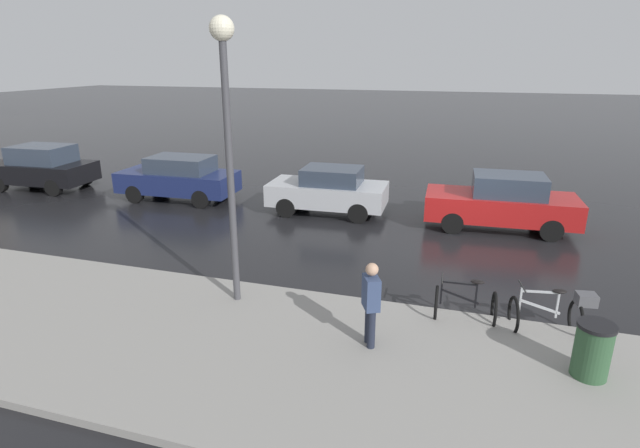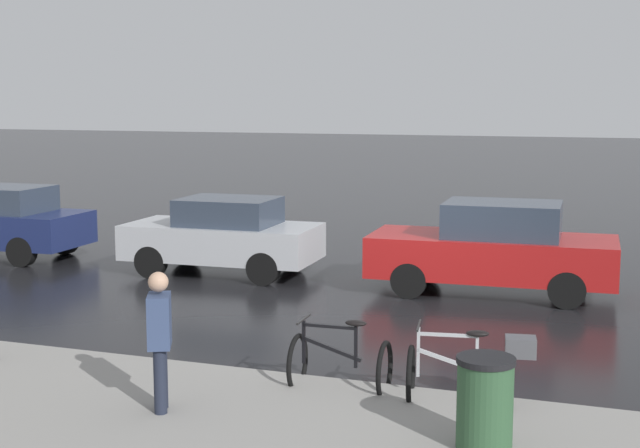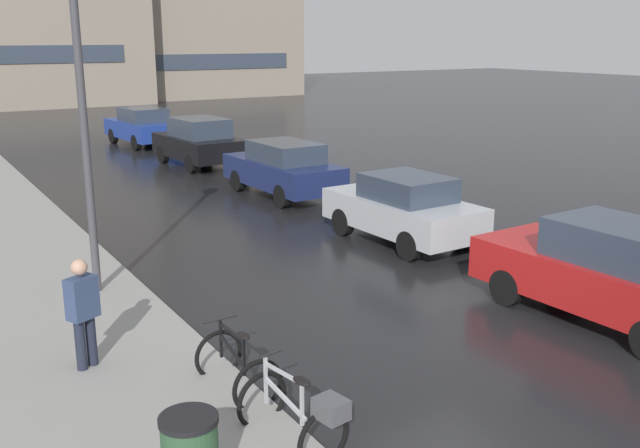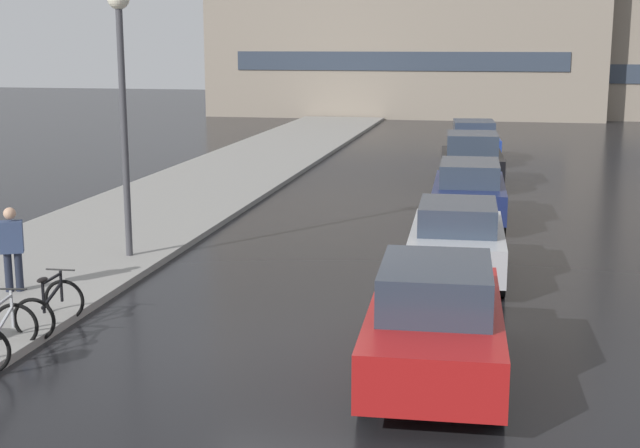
{
  "view_description": "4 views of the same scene",
  "coord_description": "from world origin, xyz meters",
  "px_view_note": "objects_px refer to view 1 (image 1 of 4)",
  "views": [
    {
      "loc": [
        -12.91,
        0.03,
        4.93
      ],
      "look_at": [
        -1.36,
        3.56,
        0.91
      ],
      "focal_mm": 28.0,
      "sensor_mm": 36.0,
      "label": 1
    },
    {
      "loc": [
        -13.57,
        -3.36,
        3.54
      ],
      "look_at": [
        0.3,
        1.6,
        1.45
      ],
      "focal_mm": 50.0,
      "sensor_mm": 36.0,
      "label": 2
    },
    {
      "loc": [
        -7.29,
        -7.87,
        4.54
      ],
      "look_at": [
        -0.91,
        2.53,
        1.31
      ],
      "focal_mm": 40.0,
      "sensor_mm": 36.0,
      "label": 3
    },
    {
      "loc": [
        3.22,
        -12.74,
        4.6
      ],
      "look_at": [
        0.3,
        1.61,
        1.58
      ],
      "focal_mm": 50.0,
      "sensor_mm": 36.0,
      "label": 4
    }
  ],
  "objects_px": {
    "streetlamp": "(227,114)",
    "car_silver": "(329,190)",
    "car_red": "(502,202)",
    "car_black": "(42,167)",
    "bicycle_second": "(465,305)",
    "pedestrian": "(371,303)",
    "car_navy": "(179,178)",
    "trash_bin": "(592,354)",
    "bicycle_nearest": "(554,311)"
  },
  "relations": [
    {
      "from": "streetlamp",
      "to": "trash_bin",
      "type": "xyz_separation_m",
      "value": [
        -0.8,
        -6.52,
        -3.41
      ]
    },
    {
      "from": "car_silver",
      "to": "car_black",
      "type": "distance_m",
      "value": 11.71
    },
    {
      "from": "car_navy",
      "to": "car_black",
      "type": "bearing_deg",
      "value": 91.44
    },
    {
      "from": "bicycle_nearest",
      "to": "bicycle_second",
      "type": "xyz_separation_m",
      "value": [
        -0.02,
        1.59,
        -0.09
      ]
    },
    {
      "from": "bicycle_nearest",
      "to": "trash_bin",
      "type": "relative_size",
      "value": 1.41
    },
    {
      "from": "car_black",
      "to": "pedestrian",
      "type": "relative_size",
      "value": 2.41
    },
    {
      "from": "bicycle_second",
      "to": "car_black",
      "type": "distance_m",
      "value": 17.38
    },
    {
      "from": "pedestrian",
      "to": "bicycle_second",
      "type": "bearing_deg",
      "value": -45.51
    },
    {
      "from": "trash_bin",
      "to": "streetlamp",
      "type": "bearing_deg",
      "value": 83.04
    },
    {
      "from": "car_silver",
      "to": "trash_bin",
      "type": "bearing_deg",
      "value": -139.67
    },
    {
      "from": "car_black",
      "to": "car_silver",
      "type": "bearing_deg",
      "value": -89.33
    },
    {
      "from": "car_silver",
      "to": "pedestrian",
      "type": "bearing_deg",
      "value": -158.96
    },
    {
      "from": "bicycle_second",
      "to": "car_silver",
      "type": "height_order",
      "value": "car_silver"
    },
    {
      "from": "car_black",
      "to": "streetlamp",
      "type": "height_order",
      "value": "streetlamp"
    },
    {
      "from": "bicycle_second",
      "to": "car_silver",
      "type": "xyz_separation_m",
      "value": [
        6.26,
        4.55,
        0.39
      ]
    },
    {
      "from": "car_red",
      "to": "car_black",
      "type": "relative_size",
      "value": 1.1
    },
    {
      "from": "car_red",
      "to": "car_silver",
      "type": "relative_size",
      "value": 1.14
    },
    {
      "from": "car_navy",
      "to": "car_black",
      "type": "distance_m",
      "value": 6.05
    },
    {
      "from": "car_red",
      "to": "bicycle_second",
      "type": "bearing_deg",
      "value": 172.09
    },
    {
      "from": "car_black",
      "to": "bicycle_second",
      "type": "bearing_deg",
      "value": -110.63
    },
    {
      "from": "bicycle_second",
      "to": "car_black",
      "type": "height_order",
      "value": "car_black"
    },
    {
      "from": "car_silver",
      "to": "car_navy",
      "type": "bearing_deg",
      "value": 89.85
    },
    {
      "from": "car_silver",
      "to": "streetlamp",
      "type": "distance_m",
      "value": 7.56
    },
    {
      "from": "car_red",
      "to": "car_silver",
      "type": "bearing_deg",
      "value": 89.74
    },
    {
      "from": "bicycle_nearest",
      "to": "bicycle_second",
      "type": "distance_m",
      "value": 1.59
    },
    {
      "from": "car_red",
      "to": "pedestrian",
      "type": "bearing_deg",
      "value": 162.66
    },
    {
      "from": "bicycle_nearest",
      "to": "streetlamp",
      "type": "relative_size",
      "value": 0.26
    },
    {
      "from": "pedestrian",
      "to": "trash_bin",
      "type": "height_order",
      "value": "pedestrian"
    },
    {
      "from": "bicycle_nearest",
      "to": "bicycle_second",
      "type": "relative_size",
      "value": 1.27
    },
    {
      "from": "car_red",
      "to": "bicycle_nearest",
      "type": "bearing_deg",
      "value": -173.38
    },
    {
      "from": "bicycle_nearest",
      "to": "streetlamp",
      "type": "distance_m",
      "value": 7.09
    },
    {
      "from": "bicycle_nearest",
      "to": "pedestrian",
      "type": "height_order",
      "value": "pedestrian"
    },
    {
      "from": "bicycle_second",
      "to": "pedestrian",
      "type": "bearing_deg",
      "value": 134.49
    },
    {
      "from": "car_black",
      "to": "car_navy",
      "type": "bearing_deg",
      "value": -88.56
    },
    {
      "from": "car_navy",
      "to": "trash_bin",
      "type": "xyz_separation_m",
      "value": [
        -7.68,
        -12.16,
        -0.28
      ]
    },
    {
      "from": "car_silver",
      "to": "bicycle_second",
      "type": "bearing_deg",
      "value": -143.96
    },
    {
      "from": "car_red",
      "to": "trash_bin",
      "type": "relative_size",
      "value": 4.21
    },
    {
      "from": "car_red",
      "to": "pedestrian",
      "type": "xyz_separation_m",
      "value": [
        -7.77,
        2.42,
        0.12
      ]
    },
    {
      "from": "car_navy",
      "to": "trash_bin",
      "type": "distance_m",
      "value": 14.39
    },
    {
      "from": "car_navy",
      "to": "streetlamp",
      "type": "bearing_deg",
      "value": -140.63
    },
    {
      "from": "car_silver",
      "to": "pedestrian",
      "type": "relative_size",
      "value": 2.32
    },
    {
      "from": "car_silver",
      "to": "streetlamp",
      "type": "relative_size",
      "value": 0.69
    },
    {
      "from": "streetlamp",
      "to": "car_silver",
      "type": "bearing_deg",
      "value": -0.1
    },
    {
      "from": "car_silver",
      "to": "car_black",
      "type": "xyz_separation_m",
      "value": [
        -0.14,
        11.71,
        0.08
      ]
    },
    {
      "from": "car_red",
      "to": "car_silver",
      "type": "xyz_separation_m",
      "value": [
        0.02,
        5.42,
        -0.05
      ]
    },
    {
      "from": "bicycle_second",
      "to": "trash_bin",
      "type": "relative_size",
      "value": 1.11
    },
    {
      "from": "car_silver",
      "to": "trash_bin",
      "type": "relative_size",
      "value": 3.69
    },
    {
      "from": "streetlamp",
      "to": "bicycle_nearest",
      "type": "bearing_deg",
      "value": -84.17
    },
    {
      "from": "streetlamp",
      "to": "car_navy",
      "type": "bearing_deg",
      "value": 39.37
    },
    {
      "from": "car_navy",
      "to": "pedestrian",
      "type": "xyz_separation_m",
      "value": [
        -7.81,
        -8.65,
        0.14
      ]
    }
  ]
}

